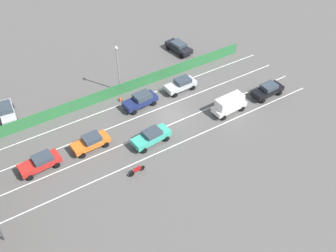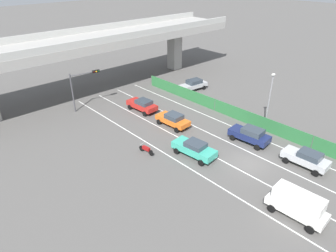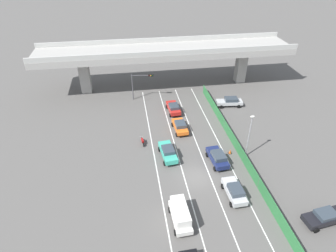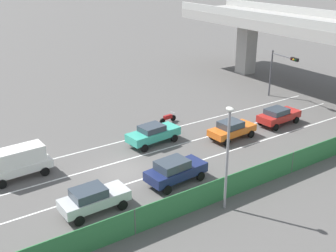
{
  "view_description": "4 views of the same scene",
  "coord_description": "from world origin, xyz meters",
  "views": [
    {
      "loc": [
        -32.11,
        20.49,
        32.09
      ],
      "look_at": [
        -2.76,
        1.98,
        1.08
      ],
      "focal_mm": 43.13,
      "sensor_mm": 36.0,
      "label": 1
    },
    {
      "loc": [
        -22.27,
        -12.55,
        17.07
      ],
      "look_at": [
        -2.41,
        9.01,
        1.39
      ],
      "focal_mm": 32.27,
      "sensor_mm": 36.0,
      "label": 2
    },
    {
      "loc": [
        -7.86,
        -26.06,
        25.62
      ],
      "look_at": [
        -2.34,
        9.02,
        2.11
      ],
      "focal_mm": 30.61,
      "sensor_mm": 36.0,
      "label": 3
    },
    {
      "loc": [
        24.11,
        -12.42,
        14.47
      ],
      "look_at": [
        -2.68,
        5.64,
        1.43
      ],
      "focal_mm": 44.73,
      "sensor_mm": 36.0,
      "label": 4
    }
  ],
  "objects": [
    {
      "name": "lane_line_left_edge",
      "position": [
        -4.93,
        3.48,
        0.0
      ],
      "size": [
        0.14,
        42.95,
        0.01
      ],
      "primitive_type": "cube",
      "color": "silver",
      "rests_on": "ground"
    },
    {
      "name": "car_sedan_red",
      "position": [
        -0.24,
        16.35,
        0.9
      ],
      "size": [
        2.19,
        4.47,
        1.61
      ],
      "color": "red",
      "rests_on": "ground"
    },
    {
      "name": "lane_line_mid_left",
      "position": [
        -1.64,
        3.48,
        0.0
      ],
      "size": [
        0.14,
        42.95,
        0.01
      ],
      "primitive_type": "cube",
      "color": "silver",
      "rests_on": "ground"
    },
    {
      "name": "ground_plane",
      "position": [
        0.0,
        0.0,
        0.0
      ],
      "size": [
        300.0,
        300.0,
        0.0
      ],
      "primitive_type": "plane",
      "color": "#565451"
    },
    {
      "name": "car_taxi_orange",
      "position": [
        -0.2,
        10.54,
        0.89
      ],
      "size": [
        2.15,
        4.36,
        1.61
      ],
      "color": "orange",
      "rests_on": "ground"
    },
    {
      "name": "car_sedan_navy",
      "position": [
        3.32,
        2.19,
        0.96
      ],
      "size": [
        2.29,
        4.49,
        1.75
      ],
      "color": "navy",
      "rests_on": "ground"
    },
    {
      "name": "lane_line_mid_right",
      "position": [
        1.64,
        3.48,
        0.0
      ],
      "size": [
        0.14,
        42.95,
        0.01
      ],
      "primitive_type": "cube",
      "color": "silver",
      "rests_on": "ground"
    },
    {
      "name": "motorcycle",
      "position": [
        -6.31,
        8.07,
        0.46
      ],
      "size": [
        0.6,
        1.95,
        0.93
      ],
      "color": "black",
      "rests_on": "ground"
    },
    {
      "name": "traffic_cone",
      "position": [
        5.74,
        3.88,
        0.3
      ],
      "size": [
        0.47,
        0.47,
        0.65
      ],
      "color": "orange",
      "rests_on": "ground"
    },
    {
      "name": "parked_wagon_silver",
      "position": [
        10.17,
        16.99,
        0.91
      ],
      "size": [
        4.8,
        2.33,
        1.64
      ],
      "color": "#B2B5B7",
      "rests_on": "ground"
    },
    {
      "name": "traffic_light",
      "position": [
        -5.44,
        21.98,
        3.71
      ],
      "size": [
        3.99,
        0.84,
        5.15
      ],
      "color": "#47474C",
      "rests_on": "ground"
    },
    {
      "name": "green_fence",
      "position": [
        6.86,
        3.48,
        0.82
      ],
      "size": [
        0.1,
        39.05,
        1.64
      ],
      "color": "#2D753D",
      "rests_on": "ground"
    },
    {
      "name": "elevated_overpass",
      "position": [
        0.0,
        26.95,
        7.02
      ],
      "size": [
        49.16,
        8.43,
        8.8
      ],
      "color": "#A09E99",
      "rests_on": "ground"
    },
    {
      "name": "street_lamp",
      "position": [
        7.63,
        2.93,
        4.07
      ],
      "size": [
        0.6,
        0.36,
        6.65
      ],
      "color": "gray",
      "rests_on": "ground"
    },
    {
      "name": "car_van_white",
      "position": [
        -3.46,
        -6.48,
        1.25
      ],
      "size": [
        2.07,
        4.48,
        2.22
      ],
      "color": "silver",
      "rests_on": "ground"
    },
    {
      "name": "car_taxi_teal",
      "position": [
        -3.08,
        4.41,
        0.91
      ],
      "size": [
        2.3,
        4.72,
        1.65
      ],
      "color": "teal",
      "rests_on": "ground"
    },
    {
      "name": "car_sedan_silver",
      "position": [
        3.46,
        -3.97,
        0.92
      ],
      "size": [
        2.02,
        4.28,
        1.67
      ],
      "color": "#B7BABC",
      "rests_on": "ground"
    },
    {
      "name": "lane_line_right_edge",
      "position": [
        4.93,
        3.48,
        0.0
      ],
      "size": [
        0.14,
        42.95,
        0.01
      ],
      "primitive_type": "cube",
      "color": "silver",
      "rests_on": "ground"
    }
  ]
}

